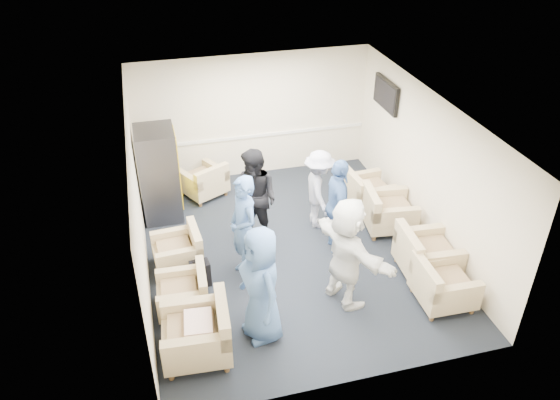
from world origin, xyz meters
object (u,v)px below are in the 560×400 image
object	(u,v)px
person_back_right	(319,190)
armchair_left_far	(181,252)
armchair_right_near	(441,286)
armchair_right_midfar	(386,212)
person_mid_left	(244,229)
vending_machine	(159,174)
armchair_right_midnear	(424,255)
armchair_left_near	(201,334)
armchair_corner	(205,182)
person_front_left	(261,285)
person_mid_right	(338,207)
armchair_right_far	(366,193)
person_front_right	(347,252)
armchair_left_mid	(186,294)
person_back_left	(255,198)

from	to	relation	value
person_back_right	armchair_left_far	bearing A→B (deg)	107.39
person_back_right	armchair_right_near	bearing A→B (deg)	-151.22
armchair_right_midfar	person_mid_left	xyz separation A→B (m)	(-2.83, -0.67, 0.58)
vending_machine	armchair_right_midnear	bearing A→B (deg)	-35.63
armchair_right_midnear	person_back_right	bearing A→B (deg)	38.55
vending_machine	armchair_left_near	bearing A→B (deg)	-86.40
armchair_corner	person_front_left	distance (m)	4.15
armchair_left_far	armchair_right_near	xyz separation A→B (m)	(3.83, -1.95, 0.02)
armchair_left_far	vending_machine	distance (m)	1.84
armchair_left_near	armchair_right_midnear	size ratio (longest dim) A/B	1.03
person_mid_right	armchair_right_midnear	bearing A→B (deg)	-123.90
armchair_left_far	person_front_left	distance (m)	2.21
armchair_right_far	armchair_corner	xyz separation A→B (m)	(-3.05, 1.26, -0.01)
armchair_right_near	armchair_right_midfar	xyz separation A→B (m)	(0.02, 2.13, 0.02)
armchair_corner	person_mid_left	world-z (taller)	person_mid_left
armchair_right_near	person_front_right	bearing A→B (deg)	73.41
armchair_right_midfar	armchair_left_mid	bearing A→B (deg)	115.17
armchair_right_midnear	person_front_right	world-z (taller)	person_front_right
person_back_right	person_mid_right	xyz separation A→B (m)	(0.08, -0.80, 0.11)
armchair_left_near	person_front_left	xyz separation A→B (m)	(0.91, 0.17, 0.55)
armchair_right_midfar	person_back_right	world-z (taller)	person_back_right
armchair_left_near	vending_machine	bearing A→B (deg)	-172.36
armchair_right_midnear	armchair_left_mid	bearing A→B (deg)	91.96
person_front_left	person_back_right	world-z (taller)	person_front_left
armchair_right_near	person_mid_right	bearing A→B (deg)	33.35
armchair_left_mid	person_front_right	world-z (taller)	person_front_right
person_mid_left	person_front_right	xyz separation A→B (m)	(1.38, -1.00, -0.01)
armchair_right_midnear	armchair_right_midfar	xyz separation A→B (m)	(-0.07, 1.39, -0.01)
person_back_left	person_mid_right	xyz separation A→B (m)	(1.33, -0.59, -0.02)
armchair_corner	person_back_left	bearing A→B (deg)	82.77
person_front_left	armchair_right_far	bearing A→B (deg)	123.26
person_front_left	person_mid_right	size ratio (longest dim) A/B	1.04
armchair_right_near	armchair_right_midnear	world-z (taller)	armchair_right_midnear
armchair_left_near	armchair_left_mid	size ratio (longest dim) A/B	1.24
armchair_left_mid	armchair_right_midnear	distance (m)	3.96
person_mid_left	person_back_left	xyz separation A→B (m)	(0.38, 0.89, -0.02)
person_front_left	person_back_right	xyz separation A→B (m)	(1.67, 2.50, -0.14)
vending_machine	person_front_right	xyz separation A→B (m)	(2.57, -3.21, 0.01)
armchair_left_mid	armchair_right_far	bearing A→B (deg)	121.15
person_front_left	person_mid_right	world-z (taller)	person_front_left
person_mid_right	vending_machine	bearing A→B (deg)	63.25
person_front_left	person_mid_left	distance (m)	1.40
armchair_right_far	person_mid_left	xyz separation A→B (m)	(-2.76, -1.45, 0.60)
armchair_left_near	person_front_left	distance (m)	1.08
armchair_right_midnear	person_mid_right	distance (m)	1.65
person_back_right	armchair_left_near	bearing A→B (deg)	140.19
person_back_right	armchair_left_mid	bearing A→B (deg)	126.55
armchair_left_far	armchair_right_midfar	size ratio (longest dim) A/B	0.84
person_mid_left	person_front_left	bearing A→B (deg)	-17.23
armchair_left_far	armchair_right_near	bearing A→B (deg)	58.96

